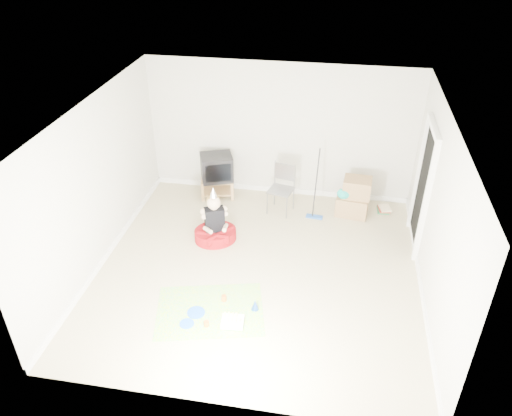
% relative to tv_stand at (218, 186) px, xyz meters
% --- Properties ---
extents(ground, '(5.00, 5.00, 0.00)m').
position_rel_tv_stand_xyz_m(ground, '(1.16, -2.11, -0.24)').
color(ground, '#C3B58C').
rests_on(ground, ground).
extents(doorway_recess, '(0.02, 0.90, 2.05)m').
position_rel_tv_stand_xyz_m(doorway_recess, '(3.64, -0.91, 0.79)').
color(doorway_recess, black).
rests_on(doorway_recess, ground).
extents(tv_stand, '(0.70, 0.52, 0.39)m').
position_rel_tv_stand_xyz_m(tv_stand, '(0.00, 0.00, 0.00)').
color(tv_stand, '#AD804E').
rests_on(tv_stand, ground).
extents(crt_tv, '(0.71, 0.65, 0.50)m').
position_rel_tv_stand_xyz_m(crt_tv, '(0.00, 0.00, 0.40)').
color(crt_tv, black).
rests_on(crt_tv, tv_stand).
extents(folding_chair, '(0.51, 0.49, 0.94)m').
position_rel_tv_stand_xyz_m(folding_chair, '(1.28, -0.34, 0.22)').
color(folding_chair, gray).
rests_on(folding_chair, ground).
extents(cardboard_boxes, '(0.63, 0.50, 0.72)m').
position_rel_tv_stand_xyz_m(cardboard_boxes, '(2.61, -0.18, 0.11)').
color(cardboard_boxes, '#99744A').
rests_on(cardboard_boxes, ground).
extents(floor_mop, '(0.31, 0.41, 1.22)m').
position_rel_tv_stand_xyz_m(floor_mop, '(1.92, -0.44, 0.02)').
color(floor_mop, '#2356B3').
rests_on(floor_mop, ground).
extents(book_pile, '(0.25, 0.29, 0.09)m').
position_rel_tv_stand_xyz_m(book_pile, '(3.19, 0.01, -0.19)').
color(book_pile, '#297C4B').
rests_on(book_pile, ground).
extents(seated_woman, '(0.94, 0.94, 1.03)m').
position_rel_tv_stand_xyz_m(seated_woman, '(0.30, -1.42, -0.01)').
color(seated_woman, maroon).
rests_on(seated_woman, ground).
extents(party_mat, '(1.72, 1.41, 0.01)m').
position_rel_tv_stand_xyz_m(party_mat, '(0.63, -3.13, -0.23)').
color(party_mat, '#FF3594').
rests_on(party_mat, ground).
extents(birthday_cake, '(0.33, 0.27, 0.15)m').
position_rel_tv_stand_xyz_m(birthday_cake, '(1.01, -3.34, -0.19)').
color(birthday_cake, white).
rests_on(birthday_cake, party_mat).
extents(blue_plate_near, '(0.26, 0.26, 0.01)m').
position_rel_tv_stand_xyz_m(blue_plate_near, '(0.45, -3.21, -0.22)').
color(blue_plate_near, blue).
rests_on(blue_plate_near, party_mat).
extents(blue_plate_far, '(0.27, 0.27, 0.01)m').
position_rel_tv_stand_xyz_m(blue_plate_far, '(0.38, -3.44, -0.22)').
color(blue_plate_far, blue).
rests_on(blue_plate_far, party_mat).
extents(orange_cup_near, '(0.08, 0.08, 0.09)m').
position_rel_tv_stand_xyz_m(orange_cup_near, '(0.79, -2.90, -0.19)').
color(orange_cup_near, '#D16317').
rests_on(orange_cup_near, party_mat).
extents(orange_cup_far, '(0.10, 0.10, 0.08)m').
position_rel_tv_stand_xyz_m(orange_cup_far, '(0.66, -3.43, -0.19)').
color(orange_cup_far, '#D16317').
rests_on(orange_cup_far, party_mat).
extents(blue_party_hat, '(0.14, 0.14, 0.16)m').
position_rel_tv_stand_xyz_m(blue_party_hat, '(1.26, -3.00, -0.15)').
color(blue_party_hat, blue).
rests_on(blue_party_hat, party_mat).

